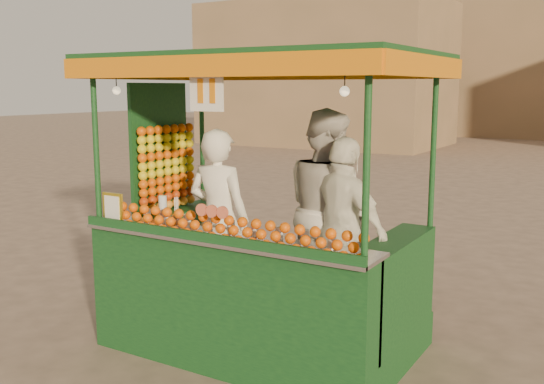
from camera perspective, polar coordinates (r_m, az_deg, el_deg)
The scene contains 7 objects.
ground at distance 6.26m, azimuth -1.78°, elevation -13.36°, with size 90.00×90.00×0.00m, color brown.
building_left at distance 27.65m, azimuth 5.03°, elevation 10.70°, with size 10.00×6.00×6.00m, color #8E6E51.
building_center at distance 35.24m, azimuth 22.99°, elevation 10.56°, with size 14.00×7.00×7.00m, color #8E6E51.
juice_cart at distance 5.79m, azimuth -2.02°, elevation -5.99°, with size 3.01×1.95×2.73m.
vendor_left at distance 6.01m, azimuth -4.92°, elevation -2.47°, with size 0.67×0.47×1.74m.
vendor_middle at distance 5.96m, azimuth 5.17°, elevation -1.64°, with size 1.19×1.18×1.94m.
vendor_right at distance 5.63m, azimuth 6.61°, elevation -3.55°, with size 1.08×0.74×1.70m.
Camera 1 is at (3.13, -4.85, 2.44)m, focal length 40.94 mm.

